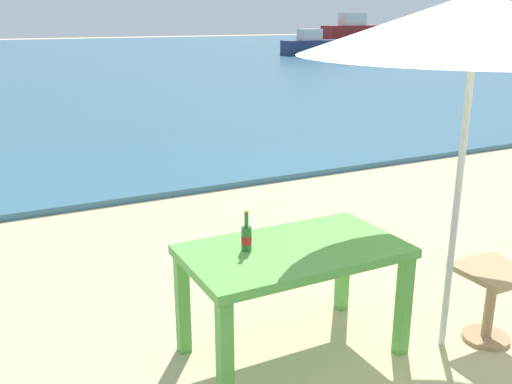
% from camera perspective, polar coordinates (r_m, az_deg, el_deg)
% --- Properties ---
extents(sea_water, '(120.00, 50.00, 0.08)m').
position_cam_1_polar(sea_water, '(31.71, -22.38, 12.12)').
color(sea_water, '#386B84').
rests_on(sea_water, ground_plane).
extents(picnic_table_green, '(1.40, 0.80, 0.76)m').
position_cam_1_polar(picnic_table_green, '(3.70, 3.77, -7.06)').
color(picnic_table_green, '#60B24C').
rests_on(picnic_table_green, ground_plane).
extents(beer_bottle_amber, '(0.07, 0.07, 0.26)m').
position_cam_1_polar(beer_bottle_amber, '(3.56, -0.96, -4.43)').
color(beer_bottle_amber, '#2D662D').
rests_on(beer_bottle_amber, picnic_table_green).
extents(patio_umbrella, '(2.10, 2.10, 2.30)m').
position_cam_1_polar(patio_umbrella, '(3.68, 21.11, 15.33)').
color(patio_umbrella, silver).
rests_on(patio_umbrella, ground_plane).
extents(side_table_wood, '(0.44, 0.44, 0.54)m').
position_cam_1_polar(side_table_wood, '(4.27, 22.41, -9.35)').
color(side_table_wood, tan).
rests_on(side_table_wood, ground_plane).
extents(boat_sailboat, '(6.20, 1.69, 2.26)m').
position_cam_1_polar(boat_sailboat, '(50.07, 9.98, 15.51)').
color(boat_sailboat, maroon).
rests_on(boat_sailboat, sea_water).
extents(boat_fishing_trawler, '(3.78, 1.03, 1.37)m').
position_cam_1_polar(boat_fishing_trawler, '(32.63, 5.78, 14.33)').
color(boat_fishing_trawler, navy).
rests_on(boat_fishing_trawler, sea_water).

